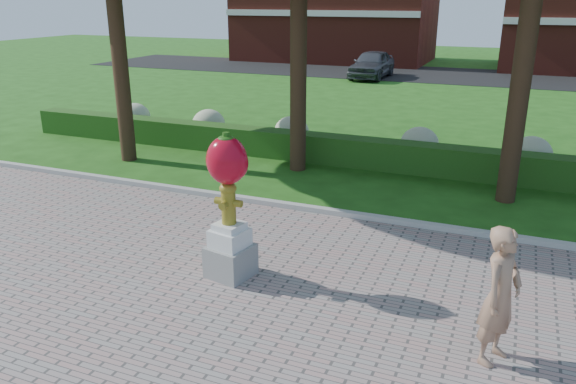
% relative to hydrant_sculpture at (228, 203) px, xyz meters
% --- Properties ---
extents(ground, '(100.00, 100.00, 0.00)m').
position_rel_hydrant_sculpture_xyz_m(ground, '(0.71, 0.42, -1.38)').
color(ground, '#1F4E13').
rests_on(ground, ground).
extents(curb, '(40.00, 0.18, 0.15)m').
position_rel_hydrant_sculpture_xyz_m(curb, '(0.71, 3.42, -1.30)').
color(curb, '#ADADA5').
rests_on(curb, ground).
extents(lawn_hedge, '(24.00, 0.70, 0.80)m').
position_rel_hydrant_sculpture_xyz_m(lawn_hedge, '(0.71, 7.42, -0.98)').
color(lawn_hedge, '#214714').
rests_on(lawn_hedge, ground).
extents(hydrangea_row, '(20.10, 1.10, 0.99)m').
position_rel_hydrant_sculpture_xyz_m(hydrangea_row, '(1.28, 8.42, -0.83)').
color(hydrangea_row, '#B4BA8E').
rests_on(hydrangea_row, ground).
extents(street, '(50.00, 8.00, 0.02)m').
position_rel_hydrant_sculpture_xyz_m(street, '(0.71, 28.42, -1.37)').
color(street, black).
rests_on(street, ground).
extents(building_left, '(14.00, 8.00, 7.00)m').
position_rel_hydrant_sculpture_xyz_m(building_left, '(-9.29, 34.42, 2.12)').
color(building_left, maroon).
rests_on(building_left, ground).
extents(hydrant_sculpture, '(0.80, 0.80, 2.52)m').
position_rel_hydrant_sculpture_xyz_m(hydrant_sculpture, '(0.00, 0.00, 0.00)').
color(hydrant_sculpture, gray).
rests_on(hydrant_sculpture, walkway).
extents(woman, '(0.69, 0.81, 1.89)m').
position_rel_hydrant_sculpture_xyz_m(woman, '(4.32, -0.77, -0.39)').
color(woman, '#9D755A').
rests_on(woman, walkway).
extents(parked_car, '(2.02, 4.75, 1.60)m').
position_rel_hydrant_sculpture_xyz_m(parked_car, '(-4.08, 25.42, -0.56)').
color(parked_car, '#46484E').
rests_on(parked_car, street).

